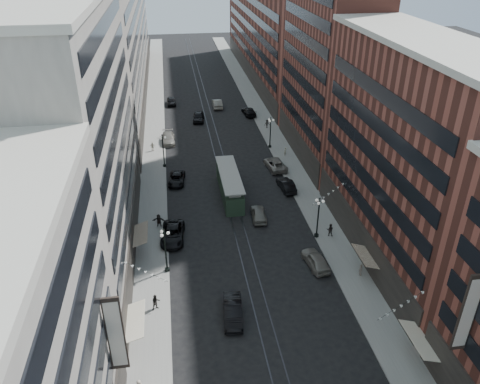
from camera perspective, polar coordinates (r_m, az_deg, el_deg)
ground at (r=81.49m, az=-2.71°, el=5.00°), size 220.00×220.00×0.00m
sidewalk_west at (r=90.41m, az=-10.42°, el=7.09°), size 4.00×180.00×0.15m
sidewalk_east at (r=92.20m, az=3.47°, el=7.96°), size 4.00×180.00×0.15m
rail_west at (r=90.62m, az=-3.86°, el=7.52°), size 0.12×180.00×0.02m
rail_east at (r=90.73m, az=-2.97°, el=7.58°), size 0.12×180.00×0.02m
building_west_mid at (r=51.71m, az=-18.79°, el=5.73°), size 8.00×36.00×28.00m
building_west_far at (r=112.32m, az=-14.12°, el=17.88°), size 8.00×90.00×26.00m
building_east_mid at (r=53.04m, az=19.64°, el=3.79°), size 8.00×30.00×24.00m
building_east_tower at (r=75.20m, az=11.02°, el=19.25°), size 8.00×26.00×42.00m
building_east_far at (r=123.38m, az=3.04°, el=19.12°), size 8.00×72.00×24.00m
lamppost_sw_far at (r=51.72m, az=-9.09°, el=-6.88°), size 1.03×1.14×5.52m
lamppost_sw_mid at (r=75.35m, az=-9.34°, el=5.14°), size 1.03×1.14×5.52m
lamppost_se_far at (r=57.45m, az=9.51°, el=-2.93°), size 1.03×1.14×5.52m
lamppost_se_mid at (r=81.64m, az=3.72°, el=7.38°), size 1.03×1.14×5.52m
streetcar at (r=66.83m, az=-1.27°, el=0.84°), size 2.72×12.30×3.40m
car_2 at (r=58.15m, az=-8.20°, el=-5.06°), size 3.24×6.11×1.64m
car_4 at (r=53.96m, az=9.22°, el=-8.18°), size 2.54×5.04×1.65m
car_5 at (r=47.04m, az=-0.90°, el=-14.31°), size 2.20×5.23×1.68m
pedestrian_2 at (r=48.40m, az=-10.21°, el=-13.09°), size 0.96×0.77×1.75m
pedestrian_4 at (r=53.46m, az=14.51°, el=-9.12°), size 0.55×0.95×1.52m
car_7 at (r=71.10m, az=-7.73°, el=1.60°), size 2.88×5.22×1.38m
car_8 at (r=85.51m, az=-8.74°, el=6.47°), size 2.33×5.57×1.61m
car_9 at (r=105.60m, az=-8.38°, el=10.88°), size 2.03×4.69×1.58m
car_10 at (r=68.83m, az=5.66°, el=0.87°), size 2.18×5.03×1.61m
car_11 at (r=75.05m, az=4.33°, el=3.41°), size 3.27×5.94×1.58m
car_12 at (r=98.27m, az=1.09°, el=9.80°), size 2.67×5.60×1.58m
car_13 at (r=95.19m, az=-5.08°, el=9.11°), size 2.69×5.46×1.79m
car_14 at (r=102.90m, az=-2.79°, el=10.72°), size 1.86×5.31×1.75m
pedestrian_5 at (r=60.68m, az=-9.87°, el=-3.41°), size 1.64×0.71×1.71m
pedestrian_6 at (r=82.26m, az=-10.61°, el=5.46°), size 0.92×0.44×1.55m
pedestrian_7 at (r=59.04m, az=10.92°, el=-4.54°), size 0.92×0.70×1.68m
pedestrian_8 at (r=79.43m, az=5.52°, el=4.95°), size 0.64×0.64×1.49m
pedestrian_9 at (r=91.11m, az=3.31°, el=8.31°), size 1.13×0.62×1.65m
car_extra_0 at (r=61.61m, az=2.30°, el=-2.66°), size 2.16×4.72×1.57m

